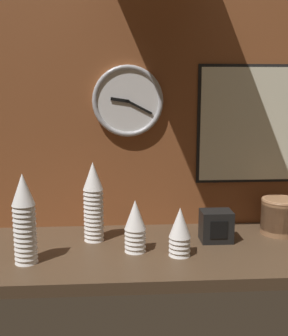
{
  "coord_description": "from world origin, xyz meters",
  "views": [
    {
      "loc": [
        -0.15,
        -1.43,
        0.56
      ],
      "look_at": [
        -0.05,
        0.04,
        0.28
      ],
      "focal_mm": 45.0,
      "sensor_mm": 36.0,
      "label": 1
    }
  ],
  "objects": [
    {
      "name": "napkin_dispenser",
      "position": [
        0.22,
        0.04,
        0.06
      ],
      "size": [
        0.12,
        0.09,
        0.12
      ],
      "color": "black",
      "rests_on": "ground_plane"
    },
    {
      "name": "cup_stack_left",
      "position": [
        -0.45,
        -0.11,
        0.15
      ],
      "size": [
        0.08,
        0.08,
        0.3
      ],
      "color": "white",
      "rests_on": "ground_plane"
    },
    {
      "name": "cup_stack_center",
      "position": [
        -0.09,
        -0.04,
        0.09
      ],
      "size": [
        0.08,
        0.08,
        0.18
      ],
      "color": "white",
      "rests_on": "ground_plane"
    },
    {
      "name": "menu_board",
      "position": [
        0.42,
        0.24,
        0.42
      ],
      "size": [
        0.49,
        0.01,
        0.48
      ],
      "color": "black"
    },
    {
      "name": "bowl_stack_far_right",
      "position": [
        0.48,
        0.11,
        0.07
      ],
      "size": [
        0.15,
        0.15,
        0.14
      ],
      "color": "#996B47",
      "rests_on": "ground_plane"
    },
    {
      "name": "wall_clock",
      "position": [
        -0.1,
        0.23,
        0.51
      ],
      "size": [
        0.28,
        0.03,
        0.28
      ],
      "color": "white"
    },
    {
      "name": "wall_tiled_back",
      "position": [
        0.0,
        0.27,
        0.53
      ],
      "size": [
        1.6,
        0.03,
        1.05
      ],
      "color": "brown",
      "rests_on": "ground_plane"
    },
    {
      "name": "ground_plane",
      "position": [
        0.0,
        0.0,
        -0.02
      ],
      "size": [
        1.6,
        0.56,
        0.04
      ],
      "primitive_type": "cube",
      "color": "#4C3826"
    },
    {
      "name": "cup_stack_center_right",
      "position": [
        0.06,
        -0.08,
        0.08
      ],
      "size": [
        0.08,
        0.08,
        0.17
      ],
      "color": "white",
      "rests_on": "ground_plane"
    },
    {
      "name": "cup_stack_center_left",
      "position": [
        -0.24,
        0.08,
        0.15
      ],
      "size": [
        0.08,
        0.08,
        0.3
      ],
      "color": "white",
      "rests_on": "ground_plane"
    }
  ]
}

